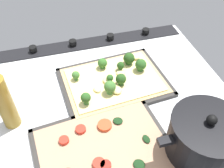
{
  "coord_description": "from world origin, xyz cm",
  "views": [
    {
      "loc": [
        13.95,
        48.3,
        57.58
      ],
      "look_at": [
        0.1,
        -1.81,
        5.93
      ],
      "focal_mm": 40.11,
      "sensor_mm": 36.0,
      "label": 1
    }
  ],
  "objects_px": {
    "veggie_pizza_back": "(103,151)",
    "oil_bottle": "(4,102)",
    "cooking_pot": "(203,138)",
    "broccoli_pizza": "(115,79)",
    "baking_tray_front": "(114,83)",
    "baking_tray_back": "(104,152)"
  },
  "relations": [
    {
      "from": "veggie_pizza_back",
      "to": "baking_tray_back",
      "type": "bearing_deg",
      "value": -155.98
    },
    {
      "from": "oil_bottle",
      "to": "broccoli_pizza",
      "type": "bearing_deg",
      "value": -166.03
    },
    {
      "from": "broccoli_pizza",
      "to": "baking_tray_back",
      "type": "relative_size",
      "value": 0.89
    },
    {
      "from": "baking_tray_front",
      "to": "baking_tray_back",
      "type": "bearing_deg",
      "value": 68.63
    },
    {
      "from": "broccoli_pizza",
      "to": "veggie_pizza_back",
      "type": "bearing_deg",
      "value": 67.55
    },
    {
      "from": "veggie_pizza_back",
      "to": "oil_bottle",
      "type": "xyz_separation_m",
      "value": [
        0.22,
        -0.16,
        0.08
      ]
    },
    {
      "from": "baking_tray_front",
      "to": "veggie_pizza_back",
      "type": "relative_size",
      "value": 1.03
    },
    {
      "from": "veggie_pizza_back",
      "to": "oil_bottle",
      "type": "bearing_deg",
      "value": -35.8
    },
    {
      "from": "broccoli_pizza",
      "to": "oil_bottle",
      "type": "distance_m",
      "value": 0.34
    },
    {
      "from": "veggie_pizza_back",
      "to": "broccoli_pizza",
      "type": "bearing_deg",
      "value": -112.45
    },
    {
      "from": "cooking_pot",
      "to": "oil_bottle",
      "type": "xyz_separation_m",
      "value": [
        0.46,
        -0.22,
        0.03
      ]
    },
    {
      "from": "baking_tray_back",
      "to": "oil_bottle",
      "type": "relative_size",
      "value": 1.68
    },
    {
      "from": "baking_tray_front",
      "to": "cooking_pot",
      "type": "xyz_separation_m",
      "value": [
        -0.14,
        0.3,
        0.06
      ]
    },
    {
      "from": "veggie_pizza_back",
      "to": "oil_bottle",
      "type": "height_order",
      "value": "oil_bottle"
    },
    {
      "from": "oil_bottle",
      "to": "cooking_pot",
      "type": "bearing_deg",
      "value": 154.26
    },
    {
      "from": "baking_tray_front",
      "to": "cooking_pot",
      "type": "distance_m",
      "value": 0.33
    },
    {
      "from": "broccoli_pizza",
      "to": "cooking_pot",
      "type": "xyz_separation_m",
      "value": [
        -0.13,
        0.3,
        0.04
      ]
    },
    {
      "from": "baking_tray_back",
      "to": "oil_bottle",
      "type": "xyz_separation_m",
      "value": [
        0.22,
        -0.16,
        0.09
      ]
    },
    {
      "from": "broccoli_pizza",
      "to": "baking_tray_back",
      "type": "bearing_deg",
      "value": 68.12
    },
    {
      "from": "baking_tray_front",
      "to": "baking_tray_back",
      "type": "height_order",
      "value": "same"
    },
    {
      "from": "veggie_pizza_back",
      "to": "oil_bottle",
      "type": "distance_m",
      "value": 0.28
    },
    {
      "from": "veggie_pizza_back",
      "to": "oil_bottle",
      "type": "relative_size",
      "value": 1.56
    }
  ]
}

